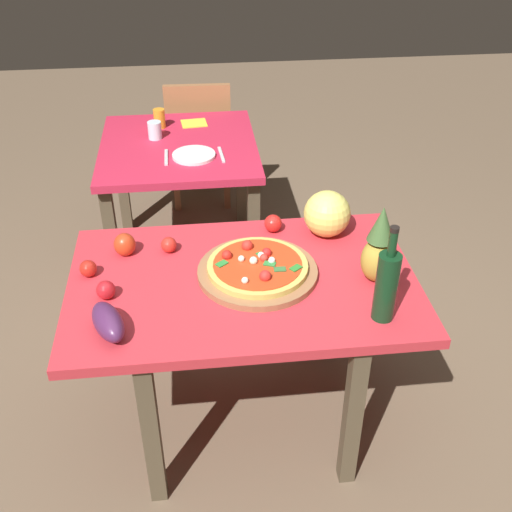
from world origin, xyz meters
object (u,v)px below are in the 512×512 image
wine_bottle (387,285)px  tomato_at_corner (169,245)px  drinking_glass_water (155,130)px  knife_utensil (221,155)px  bell_pepper (125,245)px  fork_utensil (166,157)px  display_table (243,298)px  dinner_plate (194,155)px  pineapple_left (379,248)px  tomato_near_board (88,269)px  dining_chair (199,136)px  tomato_beside_pepper (273,223)px  pizza (257,266)px  melon (327,214)px  eggplant (108,322)px  tomato_by_bottle (106,290)px  drinking_glass_juice (159,118)px  pizza_board (258,272)px  background_table (180,163)px  napkin_folded (194,123)px

wine_bottle → tomato_at_corner: 0.87m
drinking_glass_water → knife_utensil: (0.34, -0.25, -0.04)m
bell_pepper → fork_utensil: bearing=80.0°
display_table → dinner_plate: dinner_plate is taller
pineapple_left → bell_pepper: bearing=163.5°
dinner_plate → fork_utensil: bearing=180.0°
bell_pepper → tomato_near_board: 0.18m
bell_pepper → tomato_near_board: size_ratio=1.45×
dining_chair → tomato_beside_pepper: size_ratio=11.61×
dining_chair → fork_utensil: dining_chair is taller
pizza → display_table: bearing=-158.9°
wine_bottle → melon: (-0.08, 0.54, -0.04)m
dining_chair → eggplant: bearing=82.6°
tomato_by_bottle → tomato_at_corner: (0.22, 0.27, -0.00)m
pineapple_left → drinking_glass_juice: bearing=117.8°
dining_chair → pizza_board: (0.16, -1.89, 0.25)m
melon → fork_utensil: size_ratio=1.05×
pineapple_left → melon: pineapple_left is taller
pizza_board → wine_bottle: 0.50m
eggplant → tomato_near_board: size_ratio=3.14×
background_table → fork_utensil: bearing=-110.5°
bell_pepper → background_table: bearing=78.2°
dining_chair → tomato_at_corner: dining_chair is taller
pizza_board → napkin_folded: (-0.19, 1.49, -0.01)m
pineapple_left → fork_utensil: bearing=124.3°
knife_utensil → pineapple_left: bearing=-70.6°
tomato_at_corner → knife_utensil: size_ratio=0.35×
dining_chair → drinking_glass_water: bearing=69.1°
knife_utensil → pizza_board: bearing=-90.5°
wine_bottle → drinking_glass_juice: bearing=113.9°
pizza → bell_pepper: (-0.49, 0.20, 0.00)m
bell_pepper → tomato_near_board: bearing=-133.6°
pizza → knife_utensil: bearing=93.5°
fork_utensil → drinking_glass_water: bearing=102.7°
pizza_board → wine_bottle: bearing=-36.5°
background_table → napkin_folded: (0.09, 0.27, 0.11)m
wine_bottle → eggplant: (-0.91, 0.02, -0.09)m
background_table → eggplant: (-0.24, -1.49, 0.16)m
tomato_at_corner → dinner_plate: tomato_at_corner is taller
knife_utensil → wine_bottle: bearing=-75.3°
drinking_glass_water → fork_utensil: drinking_glass_water is taller
tomato_at_corner → drinking_glass_juice: size_ratio=0.59×
display_table → tomato_by_bottle: 0.51m
background_table → fork_utensil: size_ratio=4.91×
eggplant → fork_utensil: (0.18, 1.32, -0.04)m
background_table → drinking_glass_water: bearing=143.6°
dinner_plate → drinking_glass_water: bearing=128.0°
dining_chair → drinking_glass_water: dining_chair is taller
pineapple_left → eggplant: pineapple_left is taller
display_table → pizza: size_ratio=3.43×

